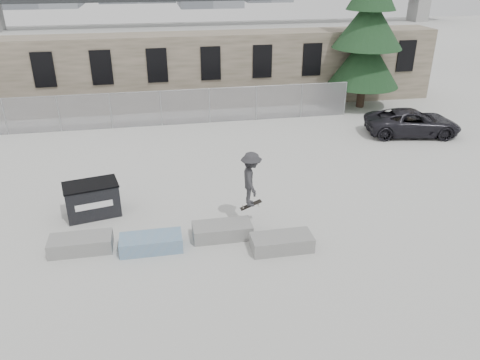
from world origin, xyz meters
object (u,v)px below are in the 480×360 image
object	(u,v)px
skateboarder	(251,179)
planter_center_left	(151,242)
planter_offset	(282,242)
spruce_tree	(369,27)
suv	(412,122)
planter_far_left	(81,243)
dumpster	(92,199)
planter_center_right	(222,230)

from	to	relation	value
skateboarder	planter_center_left	bearing A→B (deg)	110.03
planter_offset	spruce_tree	distance (m)	18.10
suv	planter_offset	bearing A→B (deg)	144.37
planter_offset	suv	bearing A→B (deg)	43.73
planter_far_left	planter_offset	world-z (taller)	same
dumpster	planter_far_left	bearing A→B (deg)	-106.48
planter_center_right	dumpster	distance (m)	5.09
planter_center_left	skateboarder	bearing A→B (deg)	15.60
planter_center_left	spruce_tree	world-z (taller)	spruce_tree
spruce_tree	planter_offset	bearing A→B (deg)	-121.98
dumpster	spruce_tree	xyz separation A→B (m)	(15.52, 11.31, 4.30)
dumpster	suv	size ratio (longest dim) A/B	0.43
planter_far_left	spruce_tree	distance (m)	21.36
suv	skateboarder	size ratio (longest dim) A/B	2.34
planter_center_left	skateboarder	xyz separation A→B (m)	(3.53, 0.99, 1.51)
planter_center_left	dumpster	world-z (taller)	dumpster
planter_center_left	planter_center_right	bearing A→B (deg)	7.47
planter_offset	dumpster	distance (m)	7.19
planter_far_left	suv	distance (m)	18.23
planter_far_left	planter_center_right	size ratio (longest dim) A/B	1.00
planter_offset	skateboarder	world-z (taller)	skateboarder
planter_center_left	planter_offset	distance (m)	4.27
spruce_tree	skateboarder	world-z (taller)	spruce_tree
planter_offset	suv	distance (m)	13.58
planter_center_right	skateboarder	world-z (taller)	skateboarder
planter_far_left	spruce_tree	world-z (taller)	spruce_tree
dumpster	skateboarder	xyz separation A→B (m)	(5.59, -1.76, 1.14)
dumpster	suv	world-z (taller)	suv
dumpster	planter_center_right	bearing A→B (deg)	-40.55
planter_far_left	planter_center_left	bearing A→B (deg)	-9.19
planter_center_left	spruce_tree	bearing A→B (deg)	46.24
spruce_tree	planter_far_left	bearing A→B (deg)	-138.92
suv	planter_far_left	bearing A→B (deg)	127.53
planter_center_left	dumpster	xyz separation A→B (m)	(-2.06, 2.75, 0.37)
planter_center_right	planter_offset	bearing A→B (deg)	-31.23
suv	planter_center_right	bearing A→B (deg)	136.18
planter_center_right	skateboarder	distance (m)	2.00
dumpster	skateboarder	distance (m)	5.97
planter_center_right	spruce_tree	bearing A→B (deg)	51.17
planter_far_left	planter_offset	xyz separation A→B (m)	(6.45, -1.14, 0.00)
planter_center_left	spruce_tree	distance (m)	20.02
dumpster	spruce_tree	size ratio (longest dim) A/B	0.18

